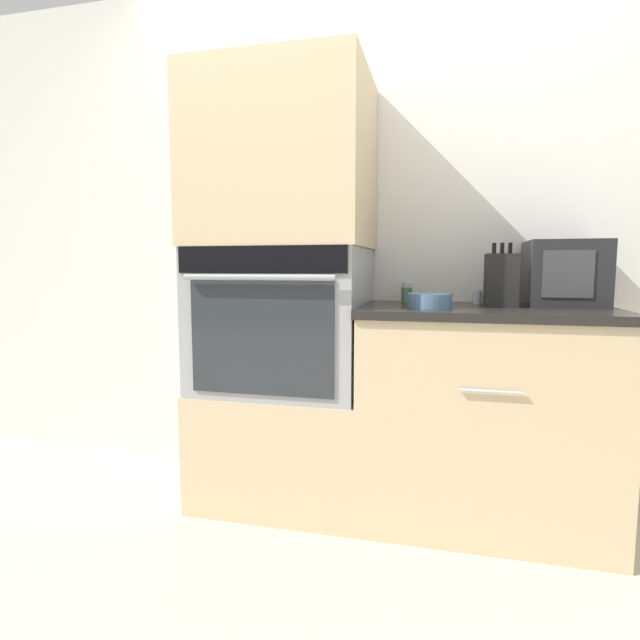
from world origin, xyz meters
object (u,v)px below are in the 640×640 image
bowl (429,301)px  condiment_jar_near (407,293)px  condiment_jar_mid (478,298)px  knife_block (501,280)px  wall_oven (284,319)px  microwave (564,274)px

bowl → condiment_jar_near: (-0.11, 0.32, 0.01)m
bowl → condiment_jar_mid: (0.20, 0.26, 0.00)m
condiment_jar_near → condiment_jar_mid: size_ratio=1.47×
condiment_jar_mid → knife_block: bearing=-56.2°
wall_oven → condiment_jar_mid: 0.88m
wall_oven → condiment_jar_near: bearing=22.1°
microwave → knife_block: microwave is taller
wall_oven → microwave: size_ratio=2.33×
wall_oven → condiment_jar_mid: wall_oven is taller
bowl → condiment_jar_near: bearing=109.6°
wall_oven → microwave: microwave is taller
wall_oven → knife_block: (0.94, 0.04, 0.18)m
microwave → knife_block: size_ratio=1.20×
knife_block → condiment_jar_mid: bearing=123.8°
microwave → condiment_jar_near: 0.67m
knife_block → wall_oven: bearing=-177.6°
condiment_jar_near → condiment_jar_mid: 0.32m
wall_oven → condiment_jar_mid: (0.86, 0.16, 0.10)m
bowl → condiment_jar_mid: size_ratio=2.95×
wall_oven → knife_block: knife_block is taller
knife_block → bowl: size_ratio=1.48×
microwave → bowl: 0.60m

